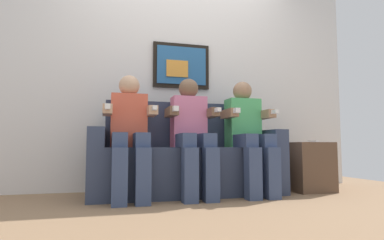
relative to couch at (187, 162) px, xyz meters
name	(u,v)px	position (x,y,z in m)	size (l,w,h in m)	color
ground_plane	(197,200)	(0.00, -0.33, -0.31)	(5.48, 5.48, 0.00)	#8C6B4C
back_wall_assembly	(178,71)	(0.00, 0.44, 0.99)	(4.22, 0.10, 2.60)	silver
couch	(187,162)	(0.00, 0.00, 0.00)	(1.82, 0.58, 0.90)	#333D56
person_on_left	(130,129)	(-0.56, -0.17, 0.29)	(0.46, 0.56, 1.11)	#D8593F
person_in_middle	(192,130)	(0.00, -0.17, 0.29)	(0.46, 0.56, 1.11)	pink
person_on_right	(248,131)	(0.56, -0.17, 0.29)	(0.46, 0.56, 1.11)	#4CB266
side_table_right	(308,167)	(1.26, -0.11, -0.06)	(0.40, 0.40, 0.50)	brown
spare_remote_on_table	(313,141)	(1.27, -0.18, 0.20)	(0.04, 0.13, 0.02)	white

